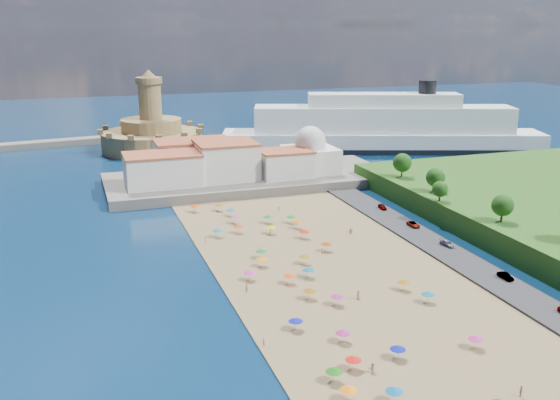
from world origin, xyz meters
name	(u,v)px	position (x,y,z in m)	size (l,w,h in m)	color
ground	(300,269)	(0.00, 0.00, 0.00)	(700.00, 700.00, 0.00)	#071938
terrace	(249,179)	(10.00, 73.00, 1.50)	(90.00, 36.00, 3.00)	#59544C
jetty	(164,163)	(-12.00, 108.00, 1.20)	(18.00, 70.00, 2.40)	#59544C
waterfront_buildings	(208,162)	(-3.05, 73.64, 7.88)	(57.00, 29.00, 11.00)	silver
domed_building	(310,154)	(30.00, 71.00, 8.97)	(16.00, 16.00, 15.00)	silver
fortress	(152,135)	(-12.00, 138.00, 6.68)	(40.00, 40.00, 32.40)	#A38551
cruise_ship	(383,130)	(76.10, 108.52, 8.34)	(128.34, 60.24, 28.19)	black
beach_parasols	(312,281)	(-1.76, -11.13, 2.15)	(32.38, 115.78, 2.20)	gray
beachgoers	(307,266)	(1.04, -1.29, 1.09)	(37.31, 94.03, 1.88)	tan
parked_cars	(447,243)	(36.00, 0.94, 1.32)	(2.19, 72.29, 1.30)	gray
hillside_trees	(529,213)	(49.14, -9.28, 10.18)	(16.59, 106.66, 8.03)	#382314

